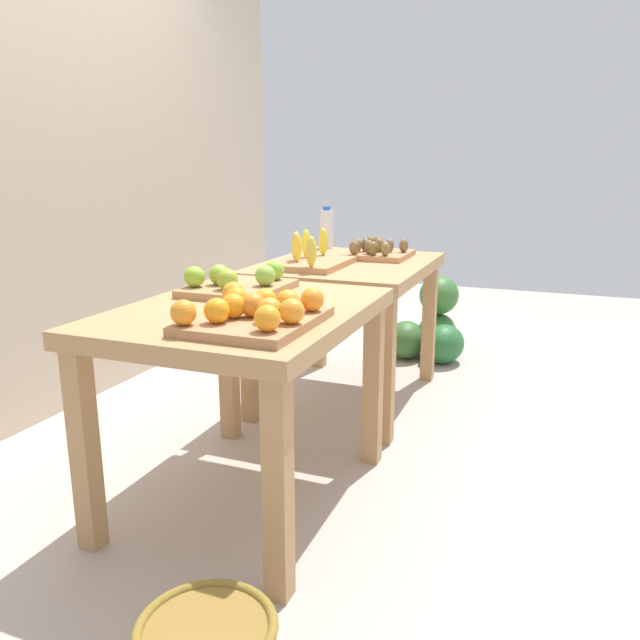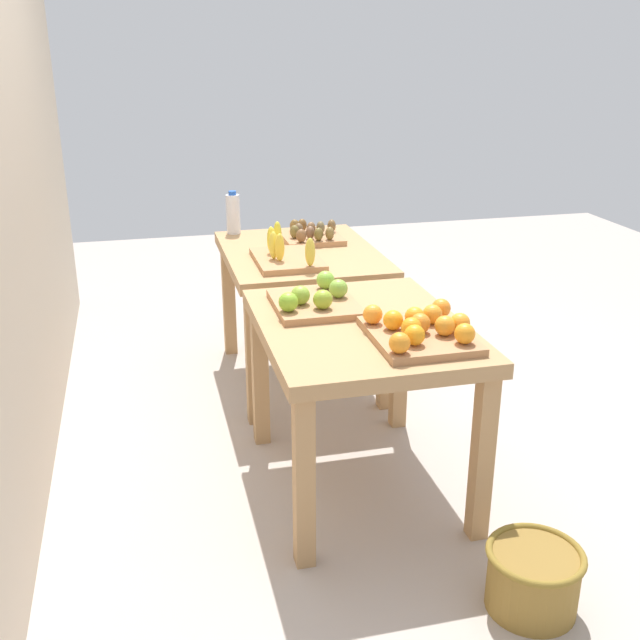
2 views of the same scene
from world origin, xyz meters
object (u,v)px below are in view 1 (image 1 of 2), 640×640
object	(u,v)px
kiwi_bin	(377,251)
display_table_left	(245,336)
orange_bin	(255,313)
watermelon_pile	(432,326)
apple_bin	(238,283)
banana_crate	(311,259)
display_table_right	(348,282)
water_bottle	(327,229)

from	to	relation	value
kiwi_bin	display_table_left	bearing A→B (deg)	175.59
orange_bin	kiwi_bin	size ratio (longest dim) A/B	1.23
display_table_left	orange_bin	size ratio (longest dim) A/B	2.34
kiwi_bin	watermelon_pile	xyz separation A→B (m)	(0.77, -0.16, -0.58)
apple_bin	kiwi_bin	xyz separation A→B (m)	(1.10, -0.24, -0.00)
display_table_left	watermelon_pile	xyz separation A→B (m)	(2.07, -0.26, -0.44)
banana_crate	watermelon_pile	distance (m)	1.36
orange_bin	display_table_left	bearing A→B (deg)	34.73
apple_bin	display_table_right	bearing A→B (deg)	-8.65
orange_bin	banana_crate	world-z (taller)	banana_crate
banana_crate	water_bottle	distance (m)	0.70
orange_bin	water_bottle	bearing A→B (deg)	14.10
display_table_left	water_bottle	distance (m)	1.62
display_table_right	kiwi_bin	bearing A→B (deg)	-28.37
display_table_left	banana_crate	distance (m)	0.93
kiwi_bin	apple_bin	bearing A→B (deg)	167.71
watermelon_pile	display_table_right	bearing A→B (deg)	164.51
display_table_left	display_table_right	xyz separation A→B (m)	(1.12, 0.00, 0.00)
display_table_left	display_table_right	bearing A→B (deg)	0.00
apple_bin	banana_crate	distance (m)	0.70
display_table_left	orange_bin	distance (m)	0.32
banana_crate	water_bottle	size ratio (longest dim) A/B	1.79
orange_bin	apple_bin	size ratio (longest dim) A/B	1.11
orange_bin	kiwi_bin	bearing A→B (deg)	2.28
banana_crate	watermelon_pile	xyz separation A→B (m)	(1.16, -0.38, -0.59)
display_table_left	display_table_right	world-z (taller)	same
display_table_left	watermelon_pile	distance (m)	2.14
banana_crate	water_bottle	bearing A→B (deg)	14.44
orange_bin	kiwi_bin	world-z (taller)	orange_bin
display_table_left	watermelon_pile	bearing A→B (deg)	-7.26
display_table_right	watermelon_pile	distance (m)	1.08
display_table_left	orange_bin	bearing A→B (deg)	-145.27
watermelon_pile	kiwi_bin	bearing A→B (deg)	167.96
orange_bin	display_table_right	bearing A→B (deg)	6.82
display_table_right	orange_bin	bearing A→B (deg)	-173.18
display_table_left	kiwi_bin	size ratio (longest dim) A/B	2.89
display_table_right	water_bottle	world-z (taller)	water_bottle
display_table_left	display_table_right	distance (m)	1.12
orange_bin	apple_bin	world-z (taller)	apple_bin
display_table_right	banana_crate	xyz separation A→B (m)	(-0.21, 0.12, 0.15)
kiwi_bin	display_table_right	bearing A→B (deg)	151.63
display_table_right	kiwi_bin	world-z (taller)	kiwi_bin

